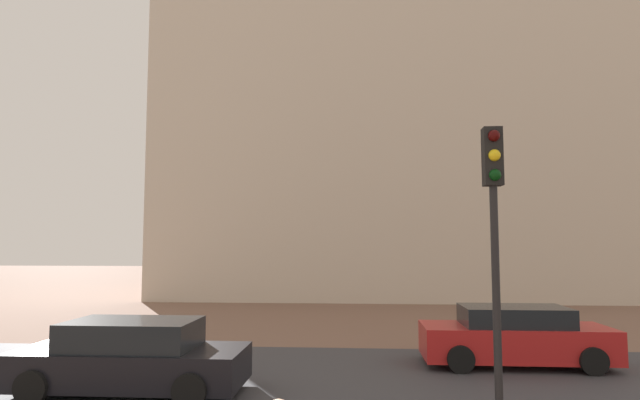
% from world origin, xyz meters
% --- Properties ---
extents(ground_plane, '(120.00, 120.00, 0.00)m').
position_xyz_m(ground_plane, '(0.00, 10.00, 0.00)').
color(ground_plane, brown).
extents(street_asphalt_strip, '(120.00, 6.91, 0.00)m').
position_xyz_m(street_asphalt_strip, '(0.00, 8.45, 0.00)').
color(street_asphalt_strip, '#38383D').
rests_on(street_asphalt_strip, ground_plane).
extents(landmark_building, '(26.68, 14.23, 36.46)m').
position_xyz_m(landmark_building, '(3.02, 30.38, 10.15)').
color(landmark_building, beige).
rests_on(landmark_building, ground_plane).
extents(car_black, '(4.57, 2.08, 1.45)m').
position_xyz_m(car_black, '(-3.39, 6.94, 0.69)').
color(car_black, black).
rests_on(car_black, ground_plane).
extents(car_red, '(4.54, 2.00, 1.45)m').
position_xyz_m(car_red, '(5.08, 9.97, 0.70)').
color(car_red, red).
rests_on(car_red, ground_plane).
extents(traffic_light_pole, '(0.28, 0.34, 4.77)m').
position_xyz_m(traffic_light_pole, '(3.27, 4.46, 3.33)').
color(traffic_light_pole, black).
rests_on(traffic_light_pole, ground_plane).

